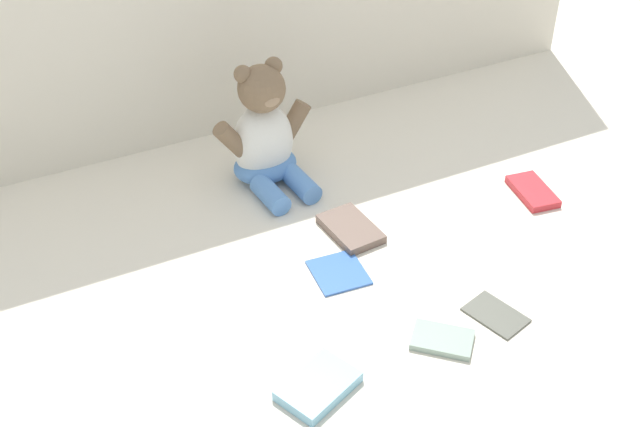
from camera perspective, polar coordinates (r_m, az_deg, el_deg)
The scene contains 8 objects.
ground_plane at distance 1.66m, azimuth -1.65°, elevation -0.89°, with size 3.20×3.20×0.00m, color silver.
teddy_bear at distance 1.74m, azimuth -3.78°, elevation 5.14°, with size 0.23×0.20×0.27m.
book_case_0 at distance 1.64m, azimuth 2.11°, elevation -1.06°, with size 0.08×0.13×0.02m, color brown.
book_case_1 at distance 1.55m, azimuth 1.28°, elevation -3.98°, with size 0.09×0.10×0.01m, color #3564B6.
book_case_2 at distance 1.35m, azimuth -0.12°, elevation -11.70°, with size 0.08×0.12×0.02m, color #7CBAD6.
book_case_3 at distance 1.50m, azimuth 11.90°, elevation -6.72°, with size 0.07×0.10×0.01m, color #55564C.
book_case_5 at distance 1.80m, azimuth 14.30°, elevation 1.47°, with size 0.07×0.12×0.02m, color red.
book_case_6 at distance 1.44m, azimuth 8.34°, elevation -8.51°, with size 0.07×0.10×0.01m, color #8CA394.
Camera 1 is at (-0.53, -1.19, 1.03)m, focal length 46.92 mm.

